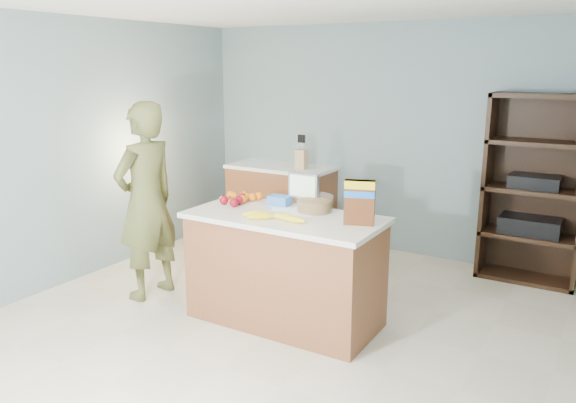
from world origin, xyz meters
The scene contains 15 objects.
floor centered at (0.00, 0.00, 0.00)m, with size 4.50×5.00×0.02m, color beige.
walls centered at (0.00, 0.00, 1.65)m, with size 4.52×5.02×2.51m.
counter_peninsula centered at (0.00, 0.30, 0.42)m, with size 1.56×0.76×0.90m.
back_cabinet centered at (-1.20, 2.20, 0.45)m, with size 1.24×0.62×0.90m.
shelving_unit centered at (1.55, 2.35, 0.86)m, with size 0.90×0.40×1.80m.
person centered at (-1.33, 0.14, 0.88)m, with size 0.64×0.42×1.76m, color brown.
knife_block centered at (-0.89, 2.13, 1.02)m, with size 0.12×0.10×0.31m.
envelopes centered at (0.00, 0.41, 0.90)m, with size 0.43×0.29×0.00m.
bananas centered at (0.00, 0.14, 0.92)m, with size 0.55×0.23×0.05m.
apples centered at (-0.54, 0.38, 0.94)m, with size 0.20×0.26×0.08m.
oranges centered at (-0.56, 0.53, 0.94)m, with size 0.31×0.24×0.07m.
blue_carton centered at (-0.21, 0.56, 0.94)m, with size 0.18×0.12×0.08m, color blue.
salad_bowl centered at (0.14, 0.53, 0.96)m, with size 0.30×0.30×0.13m.
tv centered at (-0.02, 0.63, 1.06)m, with size 0.28×0.12×0.28m.
cereal_box centered at (0.61, 0.35, 1.09)m, with size 0.24×0.15×0.33m.
Camera 1 is at (2.21, -3.35, 2.05)m, focal length 35.00 mm.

